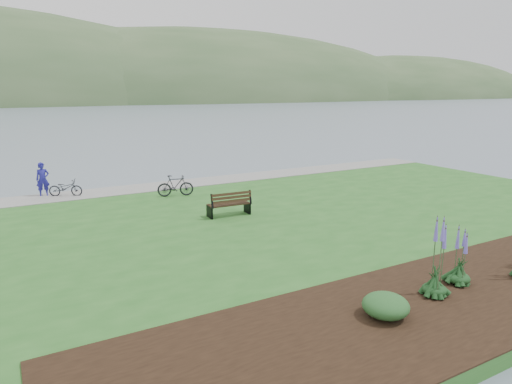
% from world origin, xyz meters
% --- Properties ---
extents(ground, '(600.00, 600.00, 0.00)m').
position_xyz_m(ground, '(0.00, 0.00, 0.00)').
color(ground, slate).
rests_on(ground, ground).
extents(lawn, '(34.00, 20.00, 0.40)m').
position_xyz_m(lawn, '(0.00, -2.00, 0.20)').
color(lawn, '#255D20').
rests_on(lawn, ground).
extents(shoreline_path, '(34.00, 2.20, 0.03)m').
position_xyz_m(shoreline_path, '(0.00, 6.90, 0.42)').
color(shoreline_path, gray).
rests_on(shoreline_path, lawn).
extents(garden_bed, '(24.00, 4.40, 0.04)m').
position_xyz_m(garden_bed, '(3.00, -9.80, 0.42)').
color(garden_bed, black).
rests_on(garden_bed, lawn).
extents(far_hillside, '(580.00, 80.00, 38.00)m').
position_xyz_m(far_hillside, '(20.00, 170.00, 0.00)').
color(far_hillside, '#395731').
rests_on(far_hillside, ground).
extents(park_bench, '(1.80, 0.81, 1.09)m').
position_xyz_m(park_bench, '(-0.87, -0.23, 0.94)').
color(park_bench, black).
rests_on(park_bench, lawn).
extents(person, '(0.74, 0.53, 1.97)m').
position_xyz_m(person, '(-7.24, 7.50, 1.38)').
color(person, navy).
rests_on(person, lawn).
extents(bicycle_a, '(1.22, 1.69, 0.84)m').
position_xyz_m(bicycle_a, '(-6.30, 6.95, 0.82)').
color(bicycle_a, black).
rests_on(bicycle_a, lawn).
extents(bicycle_b, '(0.94, 1.82, 1.05)m').
position_xyz_m(bicycle_b, '(-1.60, 4.31, 0.93)').
color(bicycle_b, black).
rests_on(bicycle_b, lawn).
extents(echium_4, '(0.62, 0.62, 1.84)m').
position_xyz_m(echium_4, '(1.49, -9.36, 1.12)').
color(echium_4, '#133517').
rests_on(echium_4, garden_bed).
extents(echium_5, '(0.62, 0.62, 2.40)m').
position_xyz_m(echium_5, '(0.34, -9.53, 1.37)').
color(echium_5, '#133517').
rests_on(echium_5, garden_bed).
extents(shrub_0, '(1.08, 1.08, 0.54)m').
position_xyz_m(shrub_0, '(-1.57, -9.74, 0.71)').
color(shrub_0, '#1E4C21').
rests_on(shrub_0, garden_bed).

